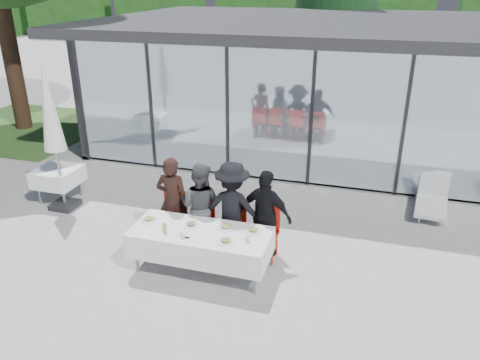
# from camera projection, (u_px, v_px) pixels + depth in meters

# --- Properties ---
(ground) EXTENTS (90.00, 90.00, 0.00)m
(ground) POSITION_uv_depth(u_px,v_px,m) (206.00, 275.00, 7.67)
(ground) COLOR #A5A19C
(ground) RESTS_ON ground
(pavilion) EXTENTS (14.80, 8.80, 3.44)m
(pavilion) POSITION_uv_depth(u_px,v_px,m) (368.00, 65.00, 13.47)
(pavilion) COLOR gray
(pavilion) RESTS_ON ground
(treeline) EXTENTS (62.50, 2.00, 4.40)m
(treeline) POSITION_uv_depth(u_px,v_px,m) (320.00, 13.00, 31.93)
(treeline) COLOR #163D13
(treeline) RESTS_ON ground
(dining_table) EXTENTS (2.26, 0.96, 0.75)m
(dining_table) POSITION_uv_depth(u_px,v_px,m) (201.00, 242.00, 7.58)
(dining_table) COLOR white
(dining_table) RESTS_ON ground
(diner_a) EXTENTS (0.62, 0.62, 1.66)m
(diner_a) POSITION_uv_depth(u_px,v_px,m) (173.00, 201.00, 8.32)
(diner_a) COLOR black
(diner_a) RESTS_ON ground
(diner_chair_a) EXTENTS (0.44, 0.44, 0.97)m
(diner_chair_a) POSITION_uv_depth(u_px,v_px,m) (174.00, 215.00, 8.44)
(diner_chair_a) COLOR red
(diner_chair_a) RESTS_ON ground
(diner_b) EXTENTS (0.86, 0.86, 1.60)m
(diner_b) POSITION_uv_depth(u_px,v_px,m) (201.00, 206.00, 8.19)
(diner_b) COLOR #515151
(diner_b) RESTS_ON ground
(diner_chair_b) EXTENTS (0.44, 0.44, 0.97)m
(diner_chair_b) POSITION_uv_depth(u_px,v_px,m) (201.00, 219.00, 8.31)
(diner_chair_b) COLOR red
(diner_chair_b) RESTS_ON ground
(diner_c) EXTENTS (1.13, 1.13, 1.68)m
(diner_c) POSITION_uv_depth(u_px,v_px,m) (232.00, 208.00, 8.02)
(diner_c) COLOR black
(diner_c) RESTS_ON ground
(diner_chair_c) EXTENTS (0.44, 0.44, 0.97)m
(diner_chair_c) POSITION_uv_depth(u_px,v_px,m) (233.00, 224.00, 8.15)
(diner_chair_c) COLOR red
(diner_chair_c) RESTS_ON ground
(diner_d) EXTENTS (1.14, 1.14, 1.60)m
(diner_d) POSITION_uv_depth(u_px,v_px,m) (266.00, 215.00, 7.89)
(diner_d) COLOR black
(diner_d) RESTS_ON ground
(diner_chair_d) EXTENTS (0.44, 0.44, 0.97)m
(diner_chair_d) POSITION_uv_depth(u_px,v_px,m) (266.00, 228.00, 8.00)
(diner_chair_d) COLOR red
(diner_chair_d) RESTS_ON ground
(plate_a) EXTENTS (0.28, 0.28, 0.07)m
(plate_a) POSITION_uv_depth(u_px,v_px,m) (149.00, 219.00, 7.80)
(plate_a) COLOR silver
(plate_a) RESTS_ON dining_table
(plate_b) EXTENTS (0.28, 0.28, 0.07)m
(plate_b) POSITION_uv_depth(u_px,v_px,m) (192.00, 224.00, 7.65)
(plate_b) COLOR silver
(plate_b) RESTS_ON dining_table
(plate_c) EXTENTS (0.28, 0.28, 0.07)m
(plate_c) POSITION_uv_depth(u_px,v_px,m) (226.00, 227.00, 7.56)
(plate_c) COLOR silver
(plate_c) RESTS_ON dining_table
(plate_d) EXTENTS (0.28, 0.28, 0.07)m
(plate_d) POSITION_uv_depth(u_px,v_px,m) (253.00, 230.00, 7.46)
(plate_d) COLOR silver
(plate_d) RESTS_ON dining_table
(plate_extra) EXTENTS (0.28, 0.28, 0.07)m
(plate_extra) POSITION_uv_depth(u_px,v_px,m) (226.00, 241.00, 7.16)
(plate_extra) COLOR silver
(plate_extra) RESTS_ON dining_table
(juice_bottle) EXTENTS (0.06, 0.06, 0.16)m
(juice_bottle) POSITION_uv_depth(u_px,v_px,m) (165.00, 228.00, 7.41)
(juice_bottle) COLOR #79A745
(juice_bottle) RESTS_ON dining_table
(drinking_glasses) EXTENTS (1.08, 0.24, 0.10)m
(drinking_glasses) POSITION_uv_depth(u_px,v_px,m) (215.00, 237.00, 7.22)
(drinking_glasses) COLOR silver
(drinking_glasses) RESTS_ON dining_table
(folded_eyeglasses) EXTENTS (0.14, 0.03, 0.01)m
(folded_eyeglasses) POSITION_uv_depth(u_px,v_px,m) (185.00, 237.00, 7.30)
(folded_eyeglasses) COLOR black
(folded_eyeglasses) RESTS_ON dining_table
(spare_table_left) EXTENTS (0.86, 0.86, 0.74)m
(spare_table_left) POSITION_uv_depth(u_px,v_px,m) (58.00, 177.00, 10.03)
(spare_table_left) COLOR white
(spare_table_left) RESTS_ON ground
(market_umbrella) EXTENTS (0.50, 0.50, 3.00)m
(market_umbrella) POSITION_uv_depth(u_px,v_px,m) (51.00, 118.00, 9.14)
(market_umbrella) COLOR black
(market_umbrella) RESTS_ON ground
(lounger) EXTENTS (0.74, 1.39, 0.72)m
(lounger) POSITION_uv_depth(u_px,v_px,m) (432.00, 198.00, 9.73)
(lounger) COLOR silver
(lounger) RESTS_ON ground
(grass_patch) EXTENTS (5.00, 5.00, 0.02)m
(grass_patch) POSITION_uv_depth(u_px,v_px,m) (25.00, 127.00, 15.16)
(grass_patch) COLOR #385926
(grass_patch) RESTS_ON ground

